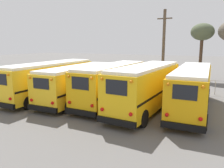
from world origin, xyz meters
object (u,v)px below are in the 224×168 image
at_px(bare_tree_2, 202,33).
at_px(school_bus_0, 51,78).
at_px(school_bus_1, 79,82).
at_px(school_bus_3, 146,86).
at_px(utility_pole, 164,46).
at_px(school_bus_4, 192,87).
at_px(school_bus_2, 113,83).

bearing_deg(bare_tree_2, school_bus_0, -124.44).
bearing_deg(school_bus_1, school_bus_3, -1.98).
distance_m(school_bus_0, school_bus_3, 9.20).
relative_size(school_bus_0, utility_pole, 1.16).
xyz_separation_m(school_bus_3, school_bus_4, (3.07, 1.50, -0.10)).
xyz_separation_m(school_bus_1, school_bus_3, (6.13, -0.21, 0.20)).
height_order(school_bus_1, school_bus_4, school_bus_4).
bearing_deg(utility_pole, school_bus_1, -110.50).
height_order(school_bus_0, school_bus_3, school_bus_3).
bearing_deg(utility_pole, school_bus_0, -121.92).
bearing_deg(school_bus_0, utility_pole, 58.08).
distance_m(school_bus_4, bare_tree_2, 16.00).
height_order(school_bus_4, utility_pole, utility_pole).
xyz_separation_m(school_bus_2, school_bus_3, (3.07, -0.67, 0.08)).
relative_size(school_bus_2, bare_tree_2, 1.24).
height_order(school_bus_2, utility_pole, utility_pole).
distance_m(school_bus_2, utility_pole, 11.84).
height_order(school_bus_3, school_bus_4, school_bus_3).
xyz_separation_m(school_bus_0, school_bus_4, (12.27, 1.46, -0.02)).
distance_m(school_bus_3, school_bus_4, 3.42).
bearing_deg(bare_tree_2, utility_pole, -130.21).
bearing_deg(school_bus_4, school_bus_2, -172.34).
height_order(school_bus_3, utility_pole, utility_pole).
relative_size(school_bus_4, bare_tree_2, 1.37).
relative_size(school_bus_0, school_bus_4, 1.00).
xyz_separation_m(school_bus_0, school_bus_1, (3.07, 0.18, -0.12)).
relative_size(school_bus_1, school_bus_4, 0.91).
bearing_deg(school_bus_1, bare_tree_2, 63.05).
distance_m(school_bus_0, school_bus_2, 6.17).
height_order(school_bus_3, bare_tree_2, bare_tree_2).
bearing_deg(school_bus_0, school_bus_1, 3.29).
height_order(school_bus_0, school_bus_4, school_bus_0).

